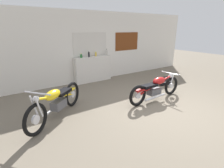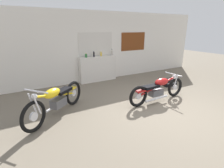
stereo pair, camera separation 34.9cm
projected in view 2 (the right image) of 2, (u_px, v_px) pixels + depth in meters
The scene contains 10 objects.
ground_plane at pixel (170, 112), 4.66m from camera, with size 24.00×24.00×0.00m, color #706656.
wall_back at pixel (105, 46), 7.35m from camera, with size 10.00×0.07×2.80m.
sill_counter at pixel (98, 69), 7.28m from camera, with size 1.58×0.28×1.04m.
bottle_leftmost at pixel (86, 56), 6.82m from camera, with size 0.09×0.09×0.17m.
bottle_left_center at pixel (94, 54), 6.97m from camera, with size 0.07×0.07×0.26m.
bottle_center at pixel (101, 54), 7.17m from camera, with size 0.07×0.07×0.21m.
bottle_right_center at pixel (112, 53), 7.34m from camera, with size 0.09×0.09×0.26m.
motorcycle_red at pixel (158, 89), 5.26m from camera, with size 2.16×0.64×0.78m.
motorcycle_yellow at pixel (56, 100), 4.37m from camera, with size 1.77×1.45×0.89m.
hard_case_black at pixel (170, 82), 6.74m from camera, with size 0.53×0.32×0.31m.
Camera 2 is at (-3.41, -2.89, 2.15)m, focal length 28.00 mm.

